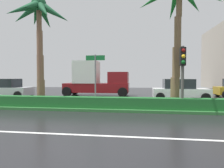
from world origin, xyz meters
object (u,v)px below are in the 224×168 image
at_px(palm_tree_mid_left, 39,19).
at_px(car_in_traffic_leading, 7,89).
at_px(street_name_sign, 95,73).
at_px(car_in_traffic_second, 180,90).
at_px(palm_tree_centre_left, 179,3).
at_px(box_truck_lead, 96,80).
at_px(traffic_signal_median_right, 183,66).

xyz_separation_m(palm_tree_mid_left, car_in_traffic_leading, (-5.62, 4.39, -4.71)).
distance_m(street_name_sign, car_in_traffic_second, 7.82).
height_order(palm_tree_centre_left, car_in_traffic_leading, palm_tree_centre_left).
bearing_deg(palm_tree_centre_left, box_truck_lead, 130.07).
distance_m(street_name_sign, box_truck_lead, 8.34).
distance_m(car_in_traffic_leading, box_truck_lead, 8.20).
distance_m(palm_tree_mid_left, traffic_signal_median_right, 9.06).
bearing_deg(palm_tree_centre_left, car_in_traffic_second, 77.23).
xyz_separation_m(traffic_signal_median_right, box_truck_lead, (-6.51, 8.43, -0.91)).
bearing_deg(car_in_traffic_leading, box_truck_lead, 22.02).
bearing_deg(car_in_traffic_second, traffic_signal_median_right, -100.16).
height_order(traffic_signal_median_right, car_in_traffic_leading, traffic_signal_median_right).
relative_size(street_name_sign, car_in_traffic_leading, 0.70).
xyz_separation_m(palm_tree_mid_left, traffic_signal_median_right, (8.47, -0.97, -3.08)).
xyz_separation_m(palm_tree_mid_left, palm_tree_centre_left, (8.38, -0.18, 0.49)).
xyz_separation_m(traffic_signal_median_right, car_in_traffic_leading, (-14.08, 5.36, -1.63)).
bearing_deg(car_in_traffic_second, palm_tree_centre_left, -102.77).
xyz_separation_m(palm_tree_mid_left, car_in_traffic_second, (9.45, 4.52, -4.71)).
bearing_deg(palm_tree_mid_left, traffic_signal_median_right, -6.54).
bearing_deg(car_in_traffic_leading, palm_tree_mid_left, -38.04).
relative_size(palm_tree_mid_left, car_in_traffic_second, 1.57).
bearing_deg(car_in_traffic_second, car_in_traffic_leading, -179.53).
bearing_deg(traffic_signal_median_right, palm_tree_centre_left, 95.89).
height_order(traffic_signal_median_right, car_in_traffic_second, traffic_signal_median_right).
bearing_deg(car_in_traffic_leading, street_name_sign, -28.47).
xyz_separation_m(car_in_traffic_leading, car_in_traffic_second, (15.07, 0.12, 0.00)).
height_order(palm_tree_centre_left, car_in_traffic_second, palm_tree_centre_left).
relative_size(palm_tree_mid_left, car_in_traffic_leading, 1.57).
xyz_separation_m(street_name_sign, car_in_traffic_leading, (-9.35, 5.07, -1.25)).
bearing_deg(street_name_sign, box_truck_lead, 102.31).
bearing_deg(palm_tree_centre_left, car_in_traffic_leading, 161.89).
distance_m(traffic_signal_median_right, car_in_traffic_leading, 15.16).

